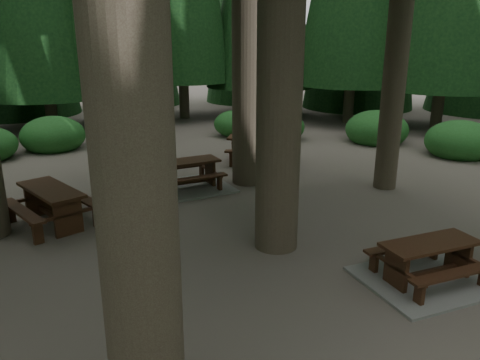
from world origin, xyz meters
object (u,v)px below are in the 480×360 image
picnic_table_c (185,179)px  picnic_table_d (258,145)px  picnic_table_b (52,201)px  picnic_table_a (427,268)px

picnic_table_c → picnic_table_d: size_ratio=0.95×
picnic_table_b → picnic_table_c: picnic_table_b is taller
picnic_table_b → picnic_table_a: bearing=-152.9°
picnic_table_b → picnic_table_d: size_ratio=0.91×
picnic_table_b → picnic_table_c: size_ratio=0.96×
picnic_table_a → picnic_table_c: 6.87m
picnic_table_b → picnic_table_d: (6.70, 2.53, 0.00)m
picnic_table_c → picnic_table_d: bearing=26.8°
picnic_table_a → picnic_table_c: (-1.72, 6.65, 0.04)m
picnic_table_b → picnic_table_d: picnic_table_d is taller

